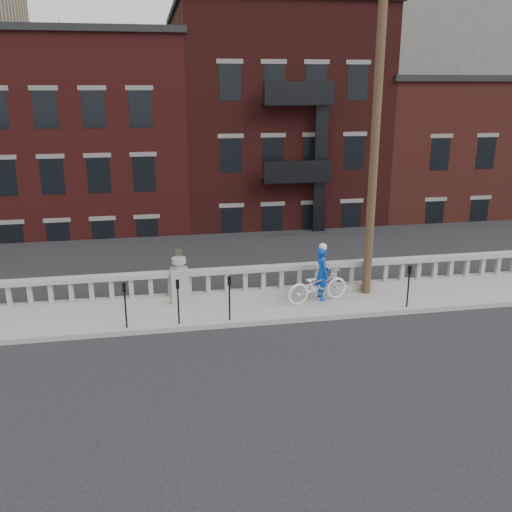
# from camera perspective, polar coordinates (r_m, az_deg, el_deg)

# --- Properties ---
(ground) EXTENTS (120.00, 120.00, 0.00)m
(ground) POSITION_cam_1_polar(r_m,az_deg,el_deg) (15.11, -6.65, -10.42)
(ground) COLOR black
(ground) RESTS_ON ground
(sidewalk) EXTENTS (32.00, 2.20, 0.15)m
(sidewalk) POSITION_cam_1_polar(r_m,az_deg,el_deg) (17.80, -7.38, -5.83)
(sidewalk) COLOR gray
(sidewalk) RESTS_ON ground
(balustrade) EXTENTS (28.00, 0.34, 1.03)m
(balustrade) POSITION_cam_1_polar(r_m,az_deg,el_deg) (18.48, -7.63, -3.09)
(balustrade) COLOR gray
(balustrade) RESTS_ON sidewalk
(planter_pedestal) EXTENTS (0.55, 0.55, 1.76)m
(planter_pedestal) POSITION_cam_1_polar(r_m,az_deg,el_deg) (18.42, -7.65, -2.53)
(planter_pedestal) COLOR gray
(planter_pedestal) RESTS_ON sidewalk
(lower_level) EXTENTS (80.00, 44.00, 20.80)m
(lower_level) POSITION_cam_1_polar(r_m,az_deg,el_deg) (36.74, -8.62, 10.00)
(lower_level) COLOR #605E59
(lower_level) RESTS_ON ground
(utility_pole) EXTENTS (1.60, 0.28, 10.00)m
(utility_pole) POSITION_cam_1_polar(r_m,az_deg,el_deg) (18.47, 11.82, 11.35)
(utility_pole) COLOR #422D1E
(utility_pole) RESTS_ON sidewalk
(parking_meter_a) EXTENTS (0.10, 0.09, 1.36)m
(parking_meter_a) POSITION_cam_1_polar(r_m,az_deg,el_deg) (16.67, -12.97, -4.32)
(parking_meter_a) COLOR black
(parking_meter_a) RESTS_ON sidewalk
(parking_meter_b) EXTENTS (0.10, 0.09, 1.36)m
(parking_meter_b) POSITION_cam_1_polar(r_m,az_deg,el_deg) (16.66, -7.81, -4.05)
(parking_meter_b) COLOR black
(parking_meter_b) RESTS_ON sidewalk
(parking_meter_c) EXTENTS (0.10, 0.09, 1.36)m
(parking_meter_c) POSITION_cam_1_polar(r_m,az_deg,el_deg) (16.79, -2.68, -3.74)
(parking_meter_c) COLOR black
(parking_meter_c) RESTS_ON sidewalk
(parking_meter_d) EXTENTS (0.10, 0.09, 1.36)m
(parking_meter_d) POSITION_cam_1_polar(r_m,az_deg,el_deg) (18.37, 15.03, -2.48)
(parking_meter_d) COLOR black
(parking_meter_d) RESTS_ON sidewalk
(bicycle) EXTENTS (2.24, 1.22, 1.12)m
(bicycle) POSITION_cam_1_polar(r_m,az_deg,el_deg) (18.39, 6.17, -2.91)
(bicycle) COLOR white
(bicycle) RESTS_ON sidewalk
(cyclist) EXTENTS (0.46, 0.67, 1.78)m
(cyclist) POSITION_cam_1_polar(r_m,az_deg,el_deg) (18.51, 6.62, -1.70)
(cyclist) COLOR #0B3BAC
(cyclist) RESTS_ON sidewalk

